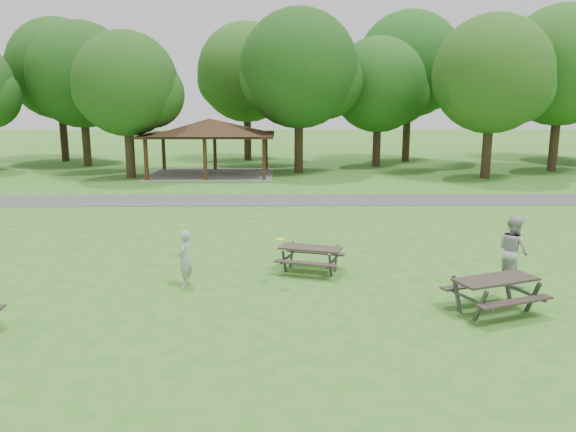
# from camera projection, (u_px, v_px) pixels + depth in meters

# --- Properties ---
(ground) EXTENTS (160.00, 160.00, 0.00)m
(ground) POSITION_uv_depth(u_px,v_px,m) (252.00, 296.00, 14.68)
(ground) COLOR #367421
(ground) RESTS_ON ground
(asphalt_path) EXTENTS (120.00, 3.20, 0.02)m
(asphalt_path) POSITION_uv_depth(u_px,v_px,m) (266.00, 200.00, 28.38)
(asphalt_path) COLOR #434345
(asphalt_path) RESTS_ON ground
(pavilion) EXTENTS (8.60, 7.01, 3.76)m
(pavilion) POSITION_uv_depth(u_px,v_px,m) (210.00, 129.00, 37.49)
(pavilion) COLOR #382014
(pavilion) RESTS_ON ground
(tree_row_c) EXTENTS (8.19, 7.80, 10.67)m
(tree_row_c) POSITION_uv_depth(u_px,v_px,m) (83.00, 78.00, 41.57)
(tree_row_c) COLOR #2E2114
(tree_row_c) RESTS_ON ground
(tree_row_d) EXTENTS (6.93, 6.60, 9.27)m
(tree_row_d) POSITION_uv_depth(u_px,v_px,m) (128.00, 87.00, 35.43)
(tree_row_d) COLOR #2F2214
(tree_row_d) RESTS_ON ground
(tree_row_e) EXTENTS (8.40, 8.00, 11.02)m
(tree_row_e) POSITION_uv_depth(u_px,v_px,m) (300.00, 72.00, 37.80)
(tree_row_e) COLOR black
(tree_row_e) RESTS_ON ground
(tree_row_f) EXTENTS (7.35, 7.00, 9.55)m
(tree_row_f) POSITION_uv_depth(u_px,v_px,m) (380.00, 88.00, 41.49)
(tree_row_f) COLOR #311D16
(tree_row_f) RESTS_ON ground
(tree_row_g) EXTENTS (7.77, 7.40, 10.25)m
(tree_row_g) POSITION_uv_depth(u_px,v_px,m) (493.00, 78.00, 35.10)
(tree_row_g) COLOR black
(tree_row_g) RESTS_ON ground
(tree_row_h) EXTENTS (8.61, 8.20, 11.37)m
(tree_row_h) POSITION_uv_depth(u_px,v_px,m) (562.00, 69.00, 38.46)
(tree_row_h) COLOR #301F15
(tree_row_h) RESTS_ON ground
(tree_deep_a) EXTENTS (8.40, 8.00, 11.38)m
(tree_deep_a) POSITION_uv_depth(u_px,v_px,m) (60.00, 72.00, 44.84)
(tree_deep_a) COLOR black
(tree_deep_a) RESTS_ON ground
(tree_deep_b) EXTENTS (8.40, 8.00, 11.13)m
(tree_deep_b) POSITION_uv_depth(u_px,v_px,m) (248.00, 75.00, 45.56)
(tree_deep_b) COLOR black
(tree_deep_b) RESTS_ON ground
(tree_deep_c) EXTENTS (8.82, 8.40, 11.90)m
(tree_deep_c) POSITION_uv_depth(u_px,v_px,m) (410.00, 68.00, 44.62)
(tree_deep_c) COLOR #332116
(tree_deep_c) RESTS_ON ground
(tree_deep_d) EXTENTS (8.40, 8.00, 11.27)m
(tree_deep_d) POSITION_uv_depth(u_px,v_px,m) (563.00, 74.00, 46.33)
(tree_deep_d) COLOR black
(tree_deep_d) RESTS_ON ground
(picnic_table_middle) EXTENTS (2.17, 1.93, 0.79)m
(picnic_table_middle) POSITION_uv_depth(u_px,v_px,m) (310.00, 253.00, 16.62)
(picnic_table_middle) COLOR #332A24
(picnic_table_middle) RESTS_ON ground
(picnic_table_far) EXTENTS (2.47, 2.24, 0.88)m
(picnic_table_far) POSITION_uv_depth(u_px,v_px,m) (495.00, 286.00, 13.46)
(picnic_table_far) COLOR #2C2520
(picnic_table_far) RESTS_ON ground
(frisbee_in_flight) EXTENTS (0.31, 0.31, 0.02)m
(frisbee_in_flight) POSITION_uv_depth(u_px,v_px,m) (280.00, 239.00, 15.22)
(frisbee_in_flight) COLOR yellow
(frisbee_in_flight) RESTS_ON ground
(frisbee_thrower) EXTENTS (0.42, 0.60, 1.56)m
(frisbee_thrower) POSITION_uv_depth(u_px,v_px,m) (185.00, 259.00, 15.29)
(frisbee_thrower) COLOR #A6A6A8
(frisbee_thrower) RESTS_ON ground
(frisbee_catcher) EXTENTS (0.96, 1.11, 1.95)m
(frisbee_catcher) POSITION_uv_depth(u_px,v_px,m) (513.00, 251.00, 15.40)
(frisbee_catcher) COLOR #AFAFB2
(frisbee_catcher) RESTS_ON ground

